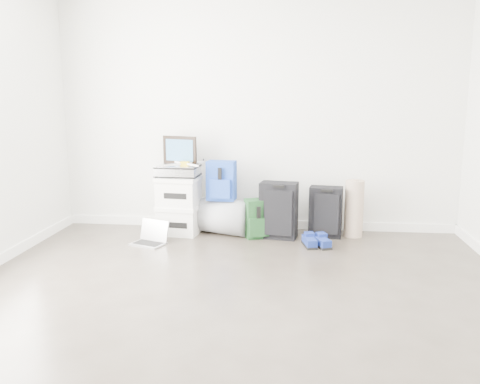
# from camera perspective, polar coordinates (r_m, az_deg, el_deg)

# --- Properties ---
(ground) EXTENTS (5.00, 5.00, 0.00)m
(ground) POSITION_cam_1_polar(r_m,az_deg,el_deg) (3.60, -1.09, -14.27)
(ground) COLOR #332C25
(ground) RESTS_ON ground
(room_envelope) EXTENTS (4.52, 5.02, 2.71)m
(room_envelope) POSITION_cam_1_polar(r_m,az_deg,el_deg) (3.28, -1.17, 14.23)
(room_envelope) COLOR silver
(room_envelope) RESTS_ON ground
(boxes_stack) EXTENTS (0.49, 0.41, 0.64)m
(boxes_stack) POSITION_cam_1_polar(r_m,az_deg,el_deg) (5.66, -6.88, -1.48)
(boxes_stack) COLOR silver
(boxes_stack) RESTS_ON ground
(briefcase) EXTENTS (0.46, 0.35, 0.13)m
(briefcase) POSITION_cam_1_polar(r_m,az_deg,el_deg) (5.59, -6.96, 2.35)
(briefcase) COLOR #B2B2B7
(briefcase) RESTS_ON boxes_stack
(painting) EXTENTS (0.40, 0.16, 0.31)m
(painting) POSITION_cam_1_polar(r_m,az_deg,el_deg) (5.66, -6.79, 4.69)
(painting) COLOR black
(painting) RESTS_ON briefcase
(drone) EXTENTS (0.38, 0.38, 0.05)m
(drone) POSITION_cam_1_polar(r_m,az_deg,el_deg) (5.55, -6.22, 3.20)
(drone) COLOR gold
(drone) RESTS_ON briefcase
(duffel_bag) EXTENTS (0.72, 0.59, 0.39)m
(duffel_bag) POSITION_cam_1_polar(r_m,az_deg,el_deg) (5.67, -2.04, -2.75)
(duffel_bag) COLOR gray
(duffel_bag) RESTS_ON ground
(blue_backpack) EXTENTS (0.32, 0.25, 0.43)m
(blue_backpack) POSITION_cam_1_polar(r_m,az_deg,el_deg) (5.56, -2.11, 1.20)
(blue_backpack) COLOR #18339C
(blue_backpack) RESTS_ON duffel_bag
(large_suitcase) EXTENTS (0.42, 0.31, 0.61)m
(large_suitcase) POSITION_cam_1_polar(r_m,az_deg,el_deg) (5.48, 4.36, -2.07)
(large_suitcase) COLOR black
(large_suitcase) RESTS_ON ground
(green_backpack) EXTENTS (0.35, 0.31, 0.42)m
(green_backpack) POSITION_cam_1_polar(r_m,az_deg,el_deg) (5.50, 2.18, -3.07)
(green_backpack) COLOR #123217
(green_backpack) RESTS_ON ground
(carry_on) EXTENTS (0.38, 0.27, 0.55)m
(carry_on) POSITION_cam_1_polar(r_m,az_deg,el_deg) (5.59, 9.60, -2.22)
(carry_on) COLOR black
(carry_on) RESTS_ON ground
(shoes) EXTENTS (0.31, 0.30, 0.09)m
(shoes) POSITION_cam_1_polar(r_m,az_deg,el_deg) (5.27, 8.47, -5.59)
(shoes) COLOR black
(shoes) RESTS_ON ground
(rolled_rug) EXTENTS (0.20, 0.20, 0.62)m
(rolled_rug) POSITION_cam_1_polar(r_m,az_deg,el_deg) (5.66, 12.68, -1.83)
(rolled_rug) COLOR tan
(rolled_rug) RESTS_ON ground
(laptop) EXTENTS (0.40, 0.35, 0.24)m
(laptop) POSITION_cam_1_polar(r_m,az_deg,el_deg) (5.39, -9.99, -5.12)
(laptop) COLOR #BAB9BE
(laptop) RESTS_ON ground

